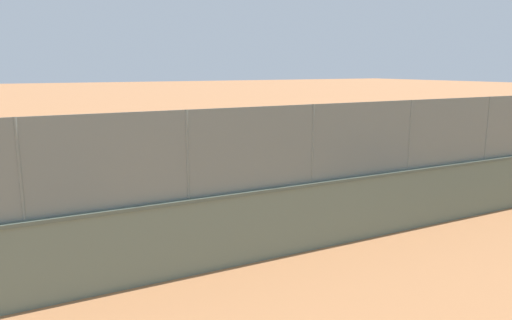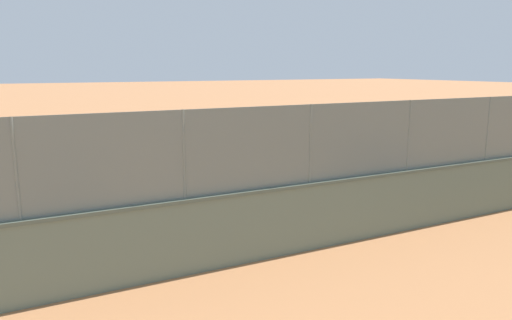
{
  "view_description": "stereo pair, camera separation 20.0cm",
  "coord_description": "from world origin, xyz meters",
  "views": [
    {
      "loc": [
        7.06,
        20.66,
        4.49
      ],
      "look_at": [
        -0.62,
        6.48,
        1.34
      ],
      "focal_mm": 33.46,
      "sensor_mm": 36.0,
      "label": 1
    },
    {
      "loc": [
        6.89,
        20.75,
        4.49
      ],
      "look_at": [
        -0.62,
        6.48,
        1.34
      ],
      "focal_mm": 33.46,
      "sensor_mm": 36.0,
      "label": 2
    }
  ],
  "objects": [
    {
      "name": "spare_ball_by_wall",
      "position": [
        4.74,
        10.68,
        0.09
      ],
      "size": [
        0.18,
        0.18,
        0.18
      ],
      "primitive_type": "sphere",
      "color": "white",
      "rests_on": "ground_plane"
    },
    {
      "name": "fence_panel_on_wall",
      "position": [
        -2.72,
        11.36,
        2.67
      ],
      "size": [
        25.5,
        0.35,
        1.9
      ],
      "color": "slate",
      "rests_on": "perimeter_wall"
    },
    {
      "name": "perimeter_wall",
      "position": [
        -2.72,
        11.36,
        0.87
      ],
      "size": [
        25.95,
        0.6,
        1.72
      ],
      "color": "slate",
      "rests_on": "ground_plane"
    },
    {
      "name": "player_baseline_waiting",
      "position": [
        -2.31,
        2.38,
        0.91
      ],
      "size": [
        0.73,
        0.95,
        1.55
      ],
      "color": "black",
      "rests_on": "ground_plane"
    },
    {
      "name": "ground_plane",
      "position": [
        0.0,
        0.0,
        0.0
      ],
      "size": [
        260.0,
        260.0,
        0.0
      ],
      "primitive_type": "plane",
      "color": "#A36B42"
    },
    {
      "name": "sports_ball",
      "position": [
        3.03,
        5.01,
        0.12
      ],
      "size": [
        0.24,
        0.24,
        0.24
      ],
      "primitive_type": "sphere",
      "color": "orange",
      "rests_on": "ground_plane"
    },
    {
      "name": "courtside_bench",
      "position": [
        -1.16,
        10.37,
        0.46
      ],
      "size": [
        1.6,
        0.4,
        0.87
      ],
      "color": "#4C6B4C",
      "rests_on": "ground_plane"
    },
    {
      "name": "player_foreground_swinging",
      "position": [
        2.89,
        3.72,
        0.98
      ],
      "size": [
        0.87,
        1.07,
        1.65
      ],
      "color": "navy",
      "rests_on": "ground_plane"
    }
  ]
}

